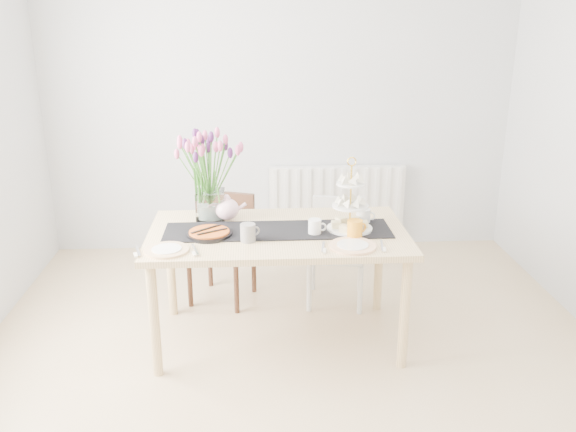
{
  "coord_description": "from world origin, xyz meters",
  "views": [
    {
      "loc": [
        -0.24,
        -2.96,
        2.05
      ],
      "look_at": [
        -0.03,
        0.53,
        0.86
      ],
      "focal_mm": 38.0,
      "sensor_mm": 36.0,
      "label": 1
    }
  ],
  "objects": [
    {
      "name": "cake_stand",
      "position": [
        0.35,
        0.57,
        0.87
      ],
      "size": [
        0.28,
        0.28,
        0.41
      ],
      "rotation": [
        0.0,
        0.0,
        0.28
      ],
      "color": "gold",
      "rests_on": "dining_table"
    },
    {
      "name": "teapot",
      "position": [
        -0.41,
        0.8,
        0.83
      ],
      "size": [
        0.25,
        0.21,
        0.16
      ],
      "primitive_type": null,
      "rotation": [
        0.0,
        0.0,
        0.01
      ],
      "color": "white",
      "rests_on": "dining_table"
    },
    {
      "name": "chair_brown",
      "position": [
        -0.45,
        1.25,
        0.45
      ],
      "size": [
        0.5,
        0.5,
        0.78
      ],
      "rotation": [
        0.0,
        0.0,
        -0.35
      ],
      "color": "#361F13",
      "rests_on": "ground"
    },
    {
      "name": "room_shell",
      "position": [
        0.0,
        0.0,
        1.3
      ],
      "size": [
        4.5,
        4.5,
        4.5
      ],
      "color": "tan",
      "rests_on": "ground"
    },
    {
      "name": "radiator",
      "position": [
        0.5,
        2.19,
        0.45
      ],
      "size": [
        1.2,
        0.08,
        0.6
      ],
      "primitive_type": "cube",
      "color": "white",
      "rests_on": "room_shell"
    },
    {
      "name": "plate_right",
      "position": [
        0.33,
        0.28,
        0.76
      ],
      "size": [
        0.31,
        0.31,
        0.01
      ],
      "primitive_type": "cylinder",
      "rotation": [
        0.0,
        0.0,
        -0.15
      ],
      "color": "white",
      "rests_on": "dining_table"
    },
    {
      "name": "mug_grey",
      "position": [
        -0.28,
        0.41,
        0.8
      ],
      "size": [
        0.12,
        0.12,
        0.11
      ],
      "primitive_type": "cylinder",
      "rotation": [
        0.0,
        0.0,
        0.53
      ],
      "color": "gray",
      "rests_on": "dining_table"
    },
    {
      "name": "dining_table",
      "position": [
        -0.09,
        0.58,
        0.67
      ],
      "size": [
        1.6,
        0.9,
        0.75
      ],
      "color": "tan",
      "rests_on": "ground"
    },
    {
      "name": "mug_orange",
      "position": [
        0.36,
        0.44,
        0.81
      ],
      "size": [
        0.12,
        0.12,
        0.11
      ],
      "primitive_type": "cylinder",
      "rotation": [
        0.0,
        0.0,
        0.42
      ],
      "color": "orange",
      "rests_on": "dining_table"
    },
    {
      "name": "chair_white",
      "position": [
        0.36,
        1.16,
        0.43
      ],
      "size": [
        0.45,
        0.45,
        0.76
      ],
      "rotation": [
        0.0,
        0.0,
        -0.17
      ],
      "color": "silver",
      "rests_on": "ground"
    },
    {
      "name": "tart_tin",
      "position": [
        -0.51,
        0.52,
        0.77
      ],
      "size": [
        0.27,
        0.27,
        0.03
      ],
      "rotation": [
        0.0,
        0.0,
        0.28
      ],
      "color": "black",
      "rests_on": "dining_table"
    },
    {
      "name": "mug_white",
      "position": [
        0.13,
        0.51,
        0.8
      ],
      "size": [
        0.08,
        0.08,
        0.1
      ],
      "primitive_type": "cylinder",
      "rotation": [
        0.0,
        0.0,
        -0.05
      ],
      "color": "white",
      "rests_on": "dining_table"
    },
    {
      "name": "table_runner",
      "position": [
        -0.09,
        0.58,
        0.75
      ],
      "size": [
        1.4,
        0.35,
        0.01
      ],
      "primitive_type": "cube",
      "color": "black",
      "rests_on": "dining_table"
    },
    {
      "name": "tulip_vase",
      "position": [
        -0.52,
        0.86,
        1.12
      ],
      "size": [
        0.67,
        0.67,
        0.58
      ],
      "rotation": [
        0.0,
        0.0,
        0.19
      ],
      "color": "silver",
      "rests_on": "dining_table"
    },
    {
      "name": "cream_jug",
      "position": [
        0.46,
        0.71,
        0.8
      ],
      "size": [
        0.12,
        0.12,
        0.09
      ],
      "primitive_type": "cylinder",
      "rotation": [
        0.0,
        0.0,
        -0.39
      ],
      "color": "white",
      "rests_on": "dining_table"
    },
    {
      "name": "plate_left",
      "position": [
        -0.74,
        0.28,
        0.76
      ],
      "size": [
        0.31,
        0.31,
        0.01
      ],
      "primitive_type": "cylinder",
      "rotation": [
        0.0,
        0.0,
        0.29
      ],
      "color": "silver",
      "rests_on": "dining_table"
    }
  ]
}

